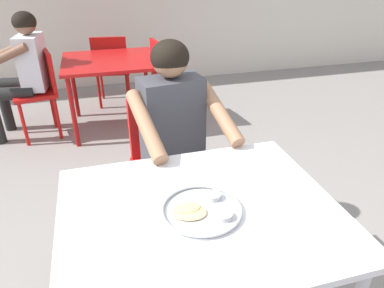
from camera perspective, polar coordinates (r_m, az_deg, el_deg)
table_foreground at (r=1.43m, az=1.34°, el=-12.91°), size 1.07×0.87×0.75m
thali_tray at (r=1.36m, az=1.54°, el=-10.54°), size 0.31×0.31×0.03m
chair_foreground at (r=2.25m, az=-4.12°, el=-1.49°), size 0.48×0.46×0.85m
diner_foreground at (r=1.95m, az=-2.30°, el=1.57°), size 0.55×0.59×1.23m
table_background_red at (r=3.66m, az=-12.99°, el=11.97°), size 0.91×0.85×0.71m
chair_red_left at (r=3.70m, az=-23.21°, el=8.39°), size 0.46×0.46×0.84m
chair_red_right at (r=3.70m, az=-3.68°, el=10.89°), size 0.48×0.46×0.87m
chair_red_far at (r=4.27m, az=-12.89°, el=12.19°), size 0.46×0.47×0.83m
patron_background at (r=3.70m, az=-25.66°, el=11.40°), size 0.59×0.54×1.18m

